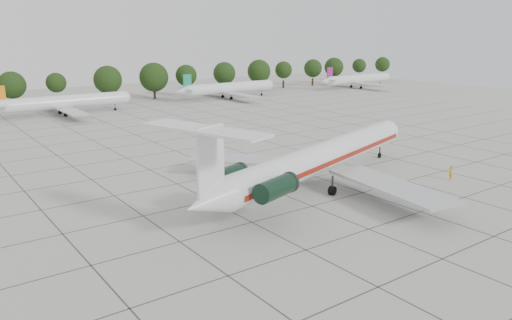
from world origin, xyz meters
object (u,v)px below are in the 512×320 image
Objects in this scene: bg_airliner_c at (65,102)px; ground_crew at (451,173)px; bg_airliner_e at (358,79)px; main_airliner at (315,159)px; bg_airliner_d at (229,88)px.

ground_crew is at bearing -73.14° from bg_airliner_c.
bg_airliner_e is at bearing 0.00° from bg_airliner_c.
bg_airliner_c and bg_airliner_e have the same top height.
main_airliner is at bearing -83.82° from bg_airliner_c.
main_airliner is 22.97× the size of ground_crew.
bg_airliner_d is 49.86m from bg_airliner_e.
bg_airliner_c is 1.00× the size of bg_airliner_d.
main_airliner reaches higher than bg_airliner_c.
bg_airliner_e is at bearing 23.01° from main_airliner.
bg_airliner_d is 1.00× the size of bg_airliner_e.
bg_airliner_c is (-24.63, 81.25, 1.96)m from ground_crew.
bg_airliner_e reaches higher than ground_crew.
main_airliner is 74.38m from bg_airliner_c.
bg_airliner_e is (70.92, 81.25, 1.96)m from ground_crew.
main_airliner is 1.55× the size of bg_airliner_d.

